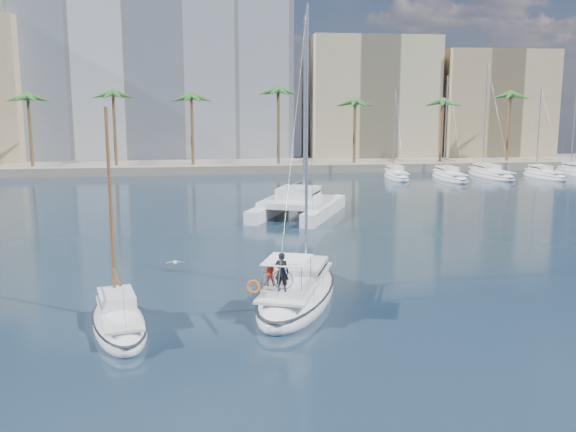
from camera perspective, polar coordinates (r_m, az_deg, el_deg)
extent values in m
plane|color=black|center=(35.74, 0.73, -6.05)|extent=(160.00, 160.00, 0.00)
cube|color=gray|center=(95.55, -4.50, 4.51)|extent=(120.00, 14.00, 1.20)
cube|color=silver|center=(107.27, -11.51, 12.12)|extent=(42.00, 16.00, 28.00)
cube|color=tan|center=(107.39, 7.16, 10.10)|extent=(20.00, 14.00, 20.00)
cube|color=tan|center=(112.24, 17.47, 9.21)|extent=(18.00, 12.00, 18.00)
cylinder|color=brown|center=(91.22, -4.41, 7.17)|extent=(0.44, 0.44, 10.50)
sphere|color=#2B6324|center=(91.10, -4.45, 10.47)|extent=(3.60, 3.60, 3.60)
cylinder|color=brown|center=(99.05, 15.80, 7.05)|extent=(0.44, 0.44, 10.50)
sphere|color=#2B6324|center=(98.93, 15.95, 10.09)|extent=(3.60, 3.60, 3.60)
ellipsoid|color=white|center=(32.55, 0.85, -7.10)|extent=(6.68, 10.87, 2.15)
ellipsoid|color=black|center=(32.46, 0.85, -6.58)|extent=(6.75, 10.98, 0.18)
cube|color=silver|center=(32.13, 0.78, -5.81)|extent=(4.89, 8.11, 0.12)
cube|color=silver|center=(33.16, 1.21, -4.66)|extent=(3.26, 3.95, 0.60)
cube|color=black|center=(33.16, 1.21, -4.63)|extent=(3.14, 3.58, 0.14)
cylinder|color=#B7BABF|center=(33.29, 1.67, 6.74)|extent=(0.15, 0.15, 13.60)
cylinder|color=#B7BABF|center=(32.02, 0.90, -2.98)|extent=(1.55, 3.97, 0.11)
cube|color=silver|center=(30.19, -0.01, -6.39)|extent=(2.74, 3.11, 0.36)
cube|color=white|center=(29.74, -0.06, -3.92)|extent=(2.74, 3.11, 0.04)
torus|color=silver|center=(29.07, -0.45, -5.67)|extent=(0.92, 0.38, 0.96)
torus|color=#E7560C|center=(29.09, -3.08, -6.29)|extent=(0.66, 0.40, 0.64)
imported|color=black|center=(28.79, -0.57, -4.99)|extent=(0.77, 0.65, 1.79)
imported|color=#B42F1B|center=(29.80, -1.70, -5.04)|extent=(0.64, 0.52, 1.21)
ellipsoid|color=white|center=(29.65, -14.77, -9.35)|extent=(3.76, 7.44, 1.67)
ellipsoid|color=black|center=(29.57, -14.80, -8.91)|extent=(3.80, 7.51, 0.18)
cube|color=silver|center=(29.32, -14.80, -8.26)|extent=(2.74, 5.56, 0.12)
cube|color=silver|center=(29.99, -14.99, -7.13)|extent=(1.98, 2.60, 0.60)
cube|color=black|center=(29.98, -14.99, -7.10)|extent=(1.94, 2.34, 0.14)
cylinder|color=brown|center=(29.87, -15.50, 0.86)|extent=(0.15, 0.15, 8.80)
cylinder|color=brown|center=(29.07, -14.98, -5.22)|extent=(0.75, 2.83, 0.11)
cube|color=white|center=(57.60, -1.32, 0.74)|extent=(6.00, 11.29, 1.10)
cube|color=white|center=(56.31, 3.25, 0.51)|extent=(6.00, 11.29, 1.10)
cube|color=silver|center=(56.23, 0.77, 1.29)|extent=(7.55, 8.14, 0.50)
cube|color=silver|center=(56.69, 0.94, 2.08)|extent=(4.44, 4.59, 1.00)
cube|color=black|center=(56.68, 0.94, 2.13)|extent=(4.26, 4.16, 0.18)
cylinder|color=#B7BABF|center=(57.83, 1.46, 9.60)|extent=(0.18, 0.18, 15.81)
ellipsoid|color=silver|center=(38.51, -9.99, -4.08)|extent=(0.22, 0.43, 0.20)
sphere|color=silver|center=(38.70, -9.98, -3.98)|extent=(0.11, 0.11, 0.11)
cube|color=gray|center=(38.52, -10.45, -4.05)|extent=(0.49, 0.18, 0.12)
cube|color=gray|center=(38.49, -9.54, -4.03)|extent=(0.49, 0.18, 0.12)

